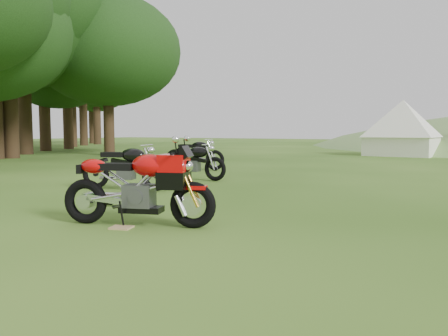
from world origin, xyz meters
The scene contains 8 objects.
ground centered at (0.00, 0.00, 0.00)m, with size 120.00×120.00×0.00m, color #244B10.
treeline centered at (-20.00, 15.00, 0.00)m, with size 28.00×32.00×14.00m, color black, non-canonical shape.
sport_motorcycle centered at (-0.48, -1.13, 0.63)m, with size 2.09×0.52×1.25m, color #C80707, non-canonical shape.
plywood_board centered at (-0.55, -1.38, 0.01)m, with size 0.28×0.22×0.02m, color tan.
vintage_moto_a centered at (-3.27, 1.43, 0.54)m, with size 2.05×0.48×1.08m, color black, non-canonical shape.
vintage_moto_c centered at (-3.21, 3.84, 0.52)m, with size 1.96×0.45×1.03m, color black, non-canonical shape.
vintage_moto_d centered at (-4.96, 6.33, 0.55)m, with size 2.09×0.48×1.10m, color black, non-canonical shape.
tent_left centered at (-0.65, 19.00, 1.40)m, with size 3.23×3.23×2.80m, color white, non-canonical shape.
Camera 1 is at (3.69, -5.52, 1.31)m, focal length 35.00 mm.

